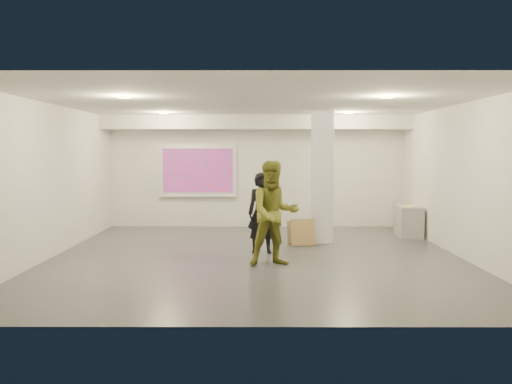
{
  "coord_description": "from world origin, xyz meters",
  "views": [
    {
      "loc": [
        0.03,
        -11.1,
        2.08
      ],
      "look_at": [
        0.0,
        0.4,
        1.25
      ],
      "focal_mm": 40.0,
      "sensor_mm": 36.0,
      "label": 1
    }
  ],
  "objects_px": {
    "projection_screen": "(198,171)",
    "credenza": "(408,221)",
    "woman": "(262,213)",
    "column": "(322,177)",
    "man": "(274,213)"
  },
  "relations": [
    {
      "from": "man",
      "to": "projection_screen",
      "type": "bearing_deg",
      "value": 98.04
    },
    {
      "from": "column",
      "to": "projection_screen",
      "type": "bearing_deg",
      "value": 139.44
    },
    {
      "from": "column",
      "to": "projection_screen",
      "type": "height_order",
      "value": "column"
    },
    {
      "from": "man",
      "to": "woman",
      "type": "bearing_deg",
      "value": 87.34
    },
    {
      "from": "column",
      "to": "man",
      "type": "height_order",
      "value": "column"
    },
    {
      "from": "projection_screen",
      "to": "credenza",
      "type": "height_order",
      "value": "projection_screen"
    },
    {
      "from": "projection_screen",
      "to": "credenza",
      "type": "bearing_deg",
      "value": -17.56
    },
    {
      "from": "column",
      "to": "woman",
      "type": "xyz_separation_m",
      "value": [
        -1.37,
        -1.38,
        -0.68
      ]
    },
    {
      "from": "projection_screen",
      "to": "woman",
      "type": "distance_m",
      "value": 4.44
    },
    {
      "from": "woman",
      "to": "man",
      "type": "bearing_deg",
      "value": -86.2
    },
    {
      "from": "credenza",
      "to": "woman",
      "type": "height_order",
      "value": "woman"
    },
    {
      "from": "column",
      "to": "man",
      "type": "relative_size",
      "value": 1.58
    },
    {
      "from": "credenza",
      "to": "man",
      "type": "bearing_deg",
      "value": -128.53
    },
    {
      "from": "woman",
      "to": "projection_screen",
      "type": "bearing_deg",
      "value": 107.56
    },
    {
      "from": "projection_screen",
      "to": "credenza",
      "type": "distance_m",
      "value": 5.7
    }
  ]
}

